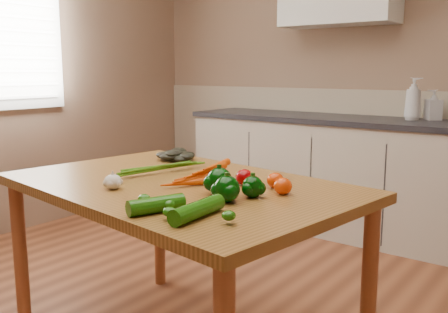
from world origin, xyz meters
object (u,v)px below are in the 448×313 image
leafy_greens (179,150)px  soap_bottle_b (434,105)px  carrot_bunch (188,171)px  pepper_c (227,189)px  table (179,202)px  garlic_bulb (113,182)px  tomato_c (283,186)px  soap_bottle_a (413,99)px  tomato_b (275,180)px  pepper_a (219,181)px  zucchini_a (197,210)px  zucchini_b (156,205)px  tomato_a (244,177)px  pepper_b (253,187)px

leafy_greens → soap_bottle_b: bearing=67.5°
carrot_bunch → leafy_greens: bearing=144.4°
leafy_greens → pepper_c: leafy_greens is taller
table → garlic_bulb: size_ratio=22.58×
carrot_bunch → tomato_c: (0.46, 0.02, -0.00)m
table → tomato_c: 0.48m
soap_bottle_a → tomato_b: size_ratio=4.39×
carrot_bunch → pepper_c: bearing=-21.1°
table → carrot_bunch: carrot_bunch is taller
soap_bottle_b → pepper_a: (-0.17, -2.31, -0.17)m
pepper_a → tomato_b: size_ratio=1.45×
soap_bottle_a → carrot_bunch: size_ratio=1.11×
soap_bottle_b → table: bearing=-49.6°
pepper_c → zucchini_a: bearing=-78.5°
pepper_a → pepper_c: pepper_a is taller
table → pepper_c: (0.35, -0.14, 0.13)m
table → garlic_bulb: garlic_bulb is taller
leafy_greens → zucchini_b: 0.97m
leafy_greens → tomato_a: 0.66m
garlic_bulb → soap_bottle_a: bearing=79.9°
pepper_b → tomato_a: 0.20m
pepper_a → pepper_c: bearing=-39.6°
leafy_greens → tomato_b: leafy_greens is taller
leafy_greens → soap_bottle_a: bearing=69.8°
pepper_c → tomato_c: pepper_c is taller
pepper_a → tomato_a: bearing=91.9°
soap_bottle_b → leafy_greens: (-0.77, -1.87, -0.17)m
garlic_bulb → tomato_b: 0.64m
carrot_bunch → tomato_a: size_ratio=3.76×
leafy_greens → pepper_b: (0.74, -0.41, -0.01)m
soap_bottle_a → pepper_c: 2.31m
tomato_b → zucchini_a: 0.50m
garlic_bulb → pepper_a: 0.43m
pepper_c → carrot_bunch: bearing=151.2°
pepper_a → soap_bottle_a: bearing=88.8°
pepper_b → tomato_c: (0.07, 0.11, -0.01)m
tomato_a → tomato_c: (0.20, -0.04, -0.00)m
pepper_a → tomato_b: bearing=59.5°
carrot_bunch → garlic_bulb: size_ratio=3.89×
table → tomato_a: (0.25, 0.12, 0.12)m
leafy_greens → zucchini_b: bearing=-52.2°
tomato_a → tomato_b: tomato_a is taller
pepper_c → soap_bottle_b: bearing=88.2°
soap_bottle_a → tomato_b: 2.03m
pepper_b → zucchini_a: pepper_b is taller
tomato_a → zucchini_a: size_ratio=0.31×
pepper_b → zucchini_b: bearing=-111.3°
soap_bottle_b → garlic_bulb: size_ratio=3.10×
table → pepper_b: 0.41m
tomato_a → pepper_c: bearing=-68.7°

